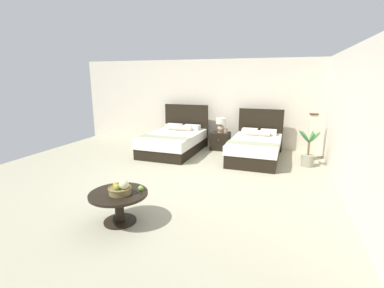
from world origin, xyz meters
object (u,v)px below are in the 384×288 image
(loose_apple, at_px, (141,188))
(bed_near_window, at_px, (174,141))
(nightstand, at_px, (220,141))
(vase, at_px, (226,131))
(coffee_table, at_px, (119,201))
(floor_lamp_corner, at_px, (312,137))
(potted_palm, at_px, (308,155))
(bed_near_corner, at_px, (255,147))
(table_lamp, at_px, (221,124))
(fruit_bowl, at_px, (121,189))

(loose_apple, bearing_deg, bed_near_window, 104.65)
(nightstand, xyz_separation_m, loose_apple, (-0.19, -4.44, 0.24))
(vase, height_order, coffee_table, vase)
(coffee_table, xyz_separation_m, floor_lamp_corner, (2.87, 4.32, 0.26))
(floor_lamp_corner, bearing_deg, vase, 173.92)
(potted_palm, bearing_deg, floor_lamp_corner, 80.54)
(bed_near_window, xyz_separation_m, coffee_table, (0.71, -3.92, 0.02))
(bed_near_corner, relative_size, loose_apple, 26.72)
(table_lamp, relative_size, coffee_table, 0.50)
(table_lamp, height_order, potted_palm, table_lamp)
(table_lamp, xyz_separation_m, fruit_bowl, (-0.40, -4.65, -0.22))
(bed_near_window, xyz_separation_m, fruit_bowl, (0.77, -3.94, 0.22))
(coffee_table, relative_size, floor_lamp_corner, 0.70)
(bed_near_window, bearing_deg, floor_lamp_corner, 6.48)
(floor_lamp_corner, bearing_deg, fruit_bowl, -122.95)
(coffee_table, distance_m, floor_lamp_corner, 5.20)
(bed_near_corner, relative_size, potted_palm, 2.32)
(table_lamp, bearing_deg, floor_lamp_corner, -7.09)
(loose_apple, bearing_deg, floor_lamp_corner, 58.00)
(bed_near_window, relative_size, potted_palm, 2.38)
(table_lamp, distance_m, floor_lamp_corner, 2.44)
(fruit_bowl, distance_m, loose_apple, 0.28)
(bed_near_window, height_order, bed_near_corner, bed_near_window)
(bed_near_corner, bearing_deg, potted_palm, -10.84)
(bed_near_window, bearing_deg, nightstand, 30.39)
(bed_near_window, height_order, loose_apple, bed_near_window)
(nightstand, xyz_separation_m, fruit_bowl, (-0.40, -4.63, 0.28))
(bed_near_window, distance_m, floor_lamp_corner, 3.62)
(floor_lamp_corner, distance_m, potted_palm, 0.73)
(fruit_bowl, bearing_deg, loose_apple, 40.36)
(table_lamp, relative_size, potted_palm, 0.46)
(vase, bearing_deg, coffee_table, -97.69)
(nightstand, distance_m, vase, 0.36)
(bed_near_window, xyz_separation_m, nightstand, (1.17, 0.69, -0.06))
(bed_near_window, height_order, table_lamp, bed_near_window)
(loose_apple, height_order, potted_palm, potted_palm)
(bed_near_window, distance_m, fruit_bowl, 4.02)
(loose_apple, xyz_separation_m, floor_lamp_corner, (2.60, 4.16, 0.10))
(table_lamp, xyz_separation_m, potted_palm, (2.30, -0.95, -0.48))
(coffee_table, xyz_separation_m, fruit_bowl, (0.05, -0.02, 0.20))
(bed_near_window, xyz_separation_m, bed_near_corner, (2.24, -0.00, -0.01))
(bed_near_window, distance_m, bed_near_corner, 2.24)
(vase, bearing_deg, floor_lamp_corner, -6.08)
(floor_lamp_corner, bearing_deg, potted_palm, -99.46)
(coffee_table, relative_size, potted_palm, 0.92)
(floor_lamp_corner, bearing_deg, bed_near_window, -173.52)
(loose_apple, bearing_deg, nightstand, 87.55)
(vase, bearing_deg, table_lamp, 159.27)
(vase, distance_m, floor_lamp_corner, 2.27)
(fruit_bowl, bearing_deg, nightstand, 85.00)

